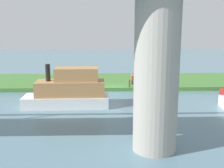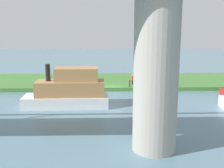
% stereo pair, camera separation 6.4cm
% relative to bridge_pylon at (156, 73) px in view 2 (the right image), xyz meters
% --- Properties ---
extents(ground_plane, '(160.00, 160.00, 0.00)m').
position_rel_bridge_pylon_xyz_m(ground_plane, '(2.11, -17.65, -5.20)').
color(ground_plane, slate).
extents(grassy_bank, '(80.00, 12.00, 0.50)m').
position_rel_bridge_pylon_xyz_m(grassy_bank, '(2.11, -23.65, -4.95)').
color(grassy_bank, '#427533').
rests_on(grassy_bank, ground).
extents(bridge_pylon, '(2.91, 2.91, 10.39)m').
position_rel_bridge_pylon_xyz_m(bridge_pylon, '(0.00, 0.00, 0.00)').
color(bridge_pylon, '#9E998E').
rests_on(bridge_pylon, ground).
extents(person_on_bank, '(0.49, 0.49, 1.39)m').
position_rel_bridge_pylon_xyz_m(person_on_bank, '(-0.57, -19.79, -4.00)').
color(person_on_bank, '#2D334C').
rests_on(person_on_bank, grassy_bank).
extents(mooring_post, '(0.20, 0.20, 0.97)m').
position_rel_bridge_pylon_xyz_m(mooring_post, '(-0.02, -18.07, -4.21)').
color(mooring_post, brown).
rests_on(mooring_post, grassy_bank).
extents(motorboat_white, '(8.85, 3.10, 4.50)m').
position_rel_bridge_pylon_xyz_m(motorboat_white, '(7.02, -10.76, -3.53)').
color(motorboat_white, white).
rests_on(motorboat_white, ground).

